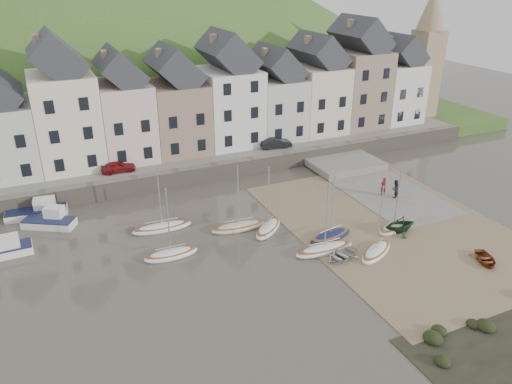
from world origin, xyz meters
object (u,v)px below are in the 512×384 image
rowboat_red (485,259)px  person_red (383,186)px  rowboat_white (341,255)px  car_right (276,143)px  car_left (118,167)px  sailboat_0 (162,227)px  person_dark (395,189)px  rowboat_green (400,224)px

rowboat_red → person_red: bearing=113.4°
rowboat_white → car_right: 22.90m
car_left → car_right: bearing=-88.6°
rowboat_white → car_left: car_left is taller
sailboat_0 → person_dark: size_ratio=3.33×
person_dark → person_red: bearing=-81.7°
rowboat_white → person_dark: size_ratio=1.63×
person_dark → car_right: size_ratio=0.50×
car_right → person_dark: bearing=-150.2°
person_red → car_left: bearing=-32.0°
rowboat_white → rowboat_green: size_ratio=1.05×
rowboat_white → person_dark: (11.30, 7.45, 0.69)m
person_dark → rowboat_green: bearing=30.4°
rowboat_green → car_left: bearing=-130.1°
rowboat_white → rowboat_red: (10.13, -5.18, -0.04)m
car_right → rowboat_green: bearing=-167.2°
person_dark → car_right: bearing=-92.2°
sailboat_0 → rowboat_green: bearing=-25.8°
sailboat_0 → car_left: bearing=97.7°
rowboat_red → car_right: size_ratio=0.72×
car_left → sailboat_0: bearing=-170.9°
sailboat_0 → rowboat_white: (11.79, -10.74, 0.12)m
rowboat_green → rowboat_red: size_ratio=1.07×
rowboat_red → rowboat_green: bearing=139.2°
sailboat_0 → rowboat_red: 27.09m
sailboat_0 → person_dark: sailboat_0 is taller
rowboat_green → rowboat_white: bearing=-72.4°
sailboat_0 → car_left: size_ratio=1.79×
person_red → car_right: car_right is taller
rowboat_green → person_dark: (4.13, 5.86, 0.23)m
rowboat_green → person_red: bearing=158.3°
rowboat_green → rowboat_red: (2.96, -6.77, -0.49)m
rowboat_green → car_left: (-20.50, 20.62, 1.37)m
rowboat_red → car_right: bearing=125.6°
sailboat_0 → rowboat_green: size_ratio=2.14×
sailboat_0 → car_right: bearing=33.9°
sailboat_0 → person_red: sailboat_0 is taller
rowboat_red → person_red: 13.68m
sailboat_0 → rowboat_red: (21.92, -15.93, 0.09)m
rowboat_white → car_left: (-13.33, 22.21, 1.82)m
person_red → person_dark: 1.21m
sailboat_0 → person_red: size_ratio=3.28×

